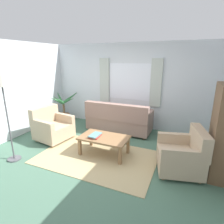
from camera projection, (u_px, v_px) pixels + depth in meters
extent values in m
plane|color=#476B56|center=(97.00, 157.00, 4.13)|extent=(6.24, 6.24, 0.00)
cube|color=silver|center=(130.00, 86.00, 5.74)|extent=(5.32, 0.12, 2.60)
cube|color=silver|center=(6.00, 92.00, 4.78)|extent=(0.12, 4.40, 2.60)
cube|color=white|center=(129.00, 82.00, 5.65)|extent=(1.30, 0.01, 1.10)
cube|color=#B2BCB2|center=(105.00, 80.00, 5.94)|extent=(0.32, 0.06, 1.40)
cube|color=#B2BCB2|center=(156.00, 83.00, 5.30)|extent=(0.32, 0.06, 1.40)
cube|color=tan|center=(97.00, 157.00, 4.12)|extent=(2.60, 1.65, 0.01)
cube|color=gray|center=(119.00, 123.00, 5.58)|extent=(1.90, 0.80, 0.38)
cube|color=gray|center=(115.00, 112.00, 5.18)|extent=(1.90, 0.20, 0.48)
cube|color=gray|center=(148.00, 117.00, 5.16)|extent=(0.16, 0.80, 0.24)
cube|color=gray|center=(94.00, 110.00, 5.83)|extent=(0.16, 0.80, 0.24)
cylinder|color=olive|center=(149.00, 130.00, 5.58)|extent=(0.06, 0.06, 0.06)
cylinder|color=olive|center=(99.00, 123.00, 6.23)|extent=(0.06, 0.06, 0.06)
cylinder|color=olive|center=(144.00, 138.00, 5.06)|extent=(0.06, 0.06, 0.06)
cylinder|color=olive|center=(90.00, 129.00, 5.71)|extent=(0.06, 0.06, 0.06)
cube|color=tan|center=(54.00, 131.00, 4.98)|extent=(0.91, 0.94, 0.36)
cube|color=tan|center=(44.00, 115.00, 5.02)|extent=(0.29, 0.86, 0.46)
cube|color=tan|center=(42.00, 125.00, 4.60)|extent=(0.81, 0.23, 0.22)
cube|color=tan|center=(63.00, 118.00, 5.19)|extent=(0.81, 0.23, 0.22)
cylinder|color=olive|center=(53.00, 146.00, 4.60)|extent=(0.05, 0.05, 0.06)
cylinder|color=olive|center=(72.00, 136.00, 5.15)|extent=(0.05, 0.05, 0.06)
cylinder|color=olive|center=(37.00, 140.00, 4.92)|extent=(0.05, 0.05, 0.06)
cylinder|color=olive|center=(56.00, 132.00, 5.47)|extent=(0.05, 0.05, 0.06)
cube|color=tan|center=(179.00, 160.00, 3.58)|extent=(0.98, 1.01, 0.36)
cube|color=tan|center=(200.00, 142.00, 3.41)|extent=(0.38, 0.86, 0.46)
cube|color=tan|center=(177.00, 138.00, 3.84)|extent=(0.81, 0.31, 0.22)
cube|color=tan|center=(185.00, 156.00, 3.16)|extent=(0.81, 0.31, 0.22)
cylinder|color=olive|center=(160.00, 159.00, 4.01)|extent=(0.05, 0.05, 0.06)
cylinder|color=olive|center=(163.00, 178.00, 3.37)|extent=(0.05, 0.05, 0.06)
cylinder|color=olive|center=(191.00, 161.00, 3.91)|extent=(0.05, 0.05, 0.06)
cylinder|color=olive|center=(200.00, 182.00, 3.27)|extent=(0.05, 0.05, 0.06)
cube|color=olive|center=(104.00, 138.00, 4.14)|extent=(1.10, 0.64, 0.04)
cube|color=olive|center=(80.00, 147.00, 4.16)|extent=(0.06, 0.06, 0.40)
cube|color=olive|center=(120.00, 156.00, 3.79)|extent=(0.06, 0.06, 0.40)
cube|color=olive|center=(91.00, 138.00, 4.62)|extent=(0.06, 0.06, 0.40)
cube|color=olive|center=(128.00, 146.00, 4.24)|extent=(0.06, 0.06, 0.40)
cube|color=#B23833|center=(95.00, 136.00, 4.14)|extent=(0.23, 0.30, 0.03)
cube|color=#5B8E93|center=(95.00, 135.00, 4.13)|extent=(0.20, 0.34, 0.03)
cylinder|color=#9E6B4C|center=(65.00, 118.00, 6.42)|extent=(0.38, 0.38, 0.28)
cylinder|color=brown|center=(64.00, 109.00, 6.33)|extent=(0.07, 0.07, 0.34)
cone|color=#2D6638|center=(69.00, 100.00, 6.13)|extent=(0.49, 0.13, 0.27)
cone|color=#2D6638|center=(72.00, 96.00, 6.42)|extent=(0.31, 0.65, 0.40)
cone|color=#2D6638|center=(59.00, 96.00, 6.46)|extent=(0.54, 0.39, 0.45)
cone|color=#2D6638|center=(56.00, 100.00, 6.15)|extent=(0.35, 0.41, 0.36)
cone|color=#2D6638|center=(58.00, 100.00, 5.91)|extent=(0.18, 0.61, 0.45)
cube|color=brown|center=(219.00, 124.00, 3.76)|extent=(0.30, 0.04, 1.70)
cube|color=brown|center=(213.00, 130.00, 3.42)|extent=(0.02, 0.90, 1.70)
cube|color=brown|center=(214.00, 171.00, 3.60)|extent=(0.30, 0.86, 0.02)
cube|color=brown|center=(218.00, 152.00, 3.48)|extent=(0.30, 0.86, 0.02)
cube|color=brown|center=(221.00, 131.00, 3.36)|extent=(0.30, 0.86, 0.02)
cube|color=#B23833|center=(224.00, 130.00, 3.11)|extent=(0.23, 0.09, 0.23)
cube|color=orange|center=(224.00, 127.00, 3.17)|extent=(0.26, 0.05, 0.28)
cube|color=#7F478C|center=(223.00, 127.00, 3.25)|extent=(0.28, 0.07, 0.20)
cube|color=#335199|center=(223.00, 124.00, 3.30)|extent=(0.25, 0.06, 0.26)
cube|color=#2D2D33|center=(222.00, 123.00, 3.38)|extent=(0.28, 0.10, 0.25)
cylinder|color=#4C4C51|center=(14.00, 159.00, 4.04)|extent=(0.28, 0.28, 0.03)
cylinder|color=#4C4C51|center=(9.00, 124.00, 3.81)|extent=(0.03, 0.03, 1.59)
cylinder|color=beige|center=(1.00, 80.00, 3.55)|extent=(0.33, 0.33, 0.24)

